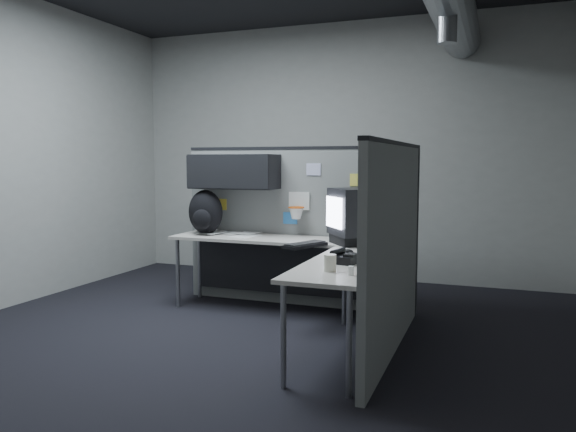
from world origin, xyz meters
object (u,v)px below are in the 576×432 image
at_px(desk, 299,256).
at_px(backpack, 205,213).
at_px(keyboard, 305,245).
at_px(phone, 345,258).
at_px(monitor, 358,215).

height_order(desk, backpack, backpack).
height_order(keyboard, phone, phone).
distance_m(monitor, backpack, 1.65).
xyz_separation_m(monitor, phone, (0.13, -0.97, -0.22)).
bearing_deg(backpack, monitor, 0.57).
relative_size(desk, backpack, 5.06).
relative_size(desk, keyboard, 5.00).
xyz_separation_m(keyboard, backpack, (-1.25, 0.47, 0.20)).
relative_size(phone, backpack, 0.54).
distance_m(desk, backpack, 1.22).
bearing_deg(desk, monitor, 18.19).
relative_size(keyboard, backpack, 1.01).
distance_m(phone, backpack, 2.10).
bearing_deg(desk, backpack, 165.21).
height_order(monitor, keyboard, monitor).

